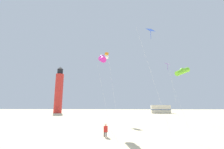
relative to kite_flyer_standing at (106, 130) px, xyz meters
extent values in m
cube|color=red|center=(0.02, -0.08, 0.07)|extent=(0.38, 0.28, 0.52)
sphere|color=beige|center=(0.02, -0.08, 0.45)|extent=(0.20, 0.20, 0.20)
cylinder|color=#2D2D38|center=(0.06, 0.11, -0.17)|extent=(0.20, 0.38, 0.13)
cylinder|color=#2D2D38|center=(0.03, 0.27, -0.40)|extent=(0.11, 0.11, 0.42)
cylinder|color=#2D2D38|center=(-0.10, 0.08, -0.17)|extent=(0.20, 0.38, 0.13)
cylinder|color=#2D2D38|center=(-0.13, 0.24, -0.40)|extent=(0.11, 0.11, 0.42)
cylinder|color=silver|center=(-0.61, 3.37, 3.61)|extent=(1.79, 0.49, 8.44)
cylinder|color=#D826A5|center=(-0.85, 4.26, 7.83)|extent=(1.32, 2.59, 1.48)
sphere|color=#D826A5|center=(-0.85, 4.26, 7.98)|extent=(0.76, 0.76, 0.76)
cylinder|color=silver|center=(0.07, 14.28, 5.67)|extent=(1.87, 2.46, 12.57)
cube|color=orange|center=(-1.15, 15.20, 12.30)|extent=(0.82, 0.82, 0.44)
cube|color=white|center=(-1.15, 15.20, 11.60)|extent=(0.82, 0.82, 0.44)
cylinder|color=silver|center=(11.24, 14.05, 4.68)|extent=(1.55, 1.20, 10.58)
cube|color=purple|center=(10.65, 14.81, 9.97)|extent=(1.22, 1.22, 0.40)
cylinder|color=purple|center=(10.65, 14.81, 9.32)|extent=(0.04, 0.04, 1.10)
cylinder|color=silver|center=(4.81, 2.36, 5.42)|extent=(2.97, 0.97, 12.08)
cube|color=blue|center=(5.29, 3.83, 11.46)|extent=(1.22, 1.22, 0.40)
cylinder|color=blue|center=(5.29, 3.83, 10.81)|extent=(0.04, 0.04, 1.10)
cylinder|color=silver|center=(9.19, 7.11, 3.13)|extent=(1.17, 2.40, 7.49)
cylinder|color=#72D12D|center=(10.39, 7.69, 6.87)|extent=(2.55, 1.72, 1.48)
sphere|color=#72D12D|center=(10.39, 7.69, 7.02)|extent=(0.76, 0.76, 0.76)
cylinder|color=red|center=(-20.31, 40.33, 6.39)|extent=(2.80, 2.80, 14.00)
cylinder|color=black|center=(-20.31, 40.33, 14.29)|extent=(2.00, 2.00, 1.80)
cone|color=black|center=(-20.31, 40.33, 15.69)|extent=(2.20, 2.20, 1.00)
cube|color=beige|center=(15.69, 40.75, 0.79)|extent=(6.51, 2.63, 2.80)
cube|color=#4C608C|center=(15.69, 40.75, 0.65)|extent=(6.55, 2.67, 0.24)
camera|label=1|loc=(1.17, -14.24, 2.13)|focal=24.62mm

